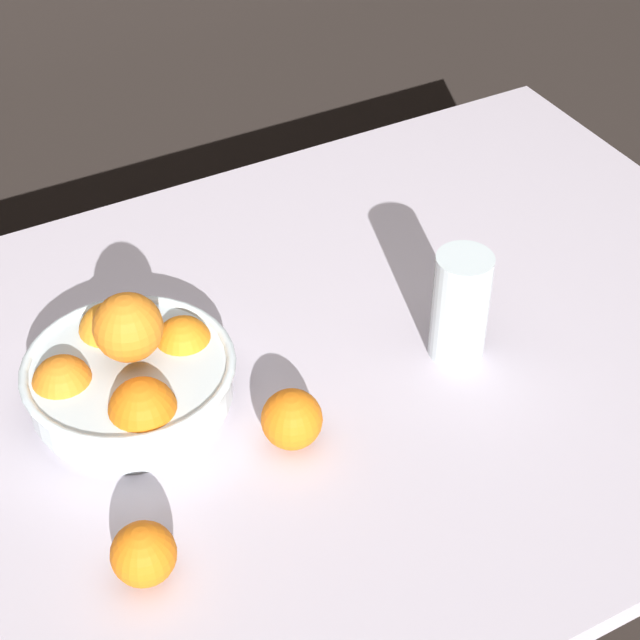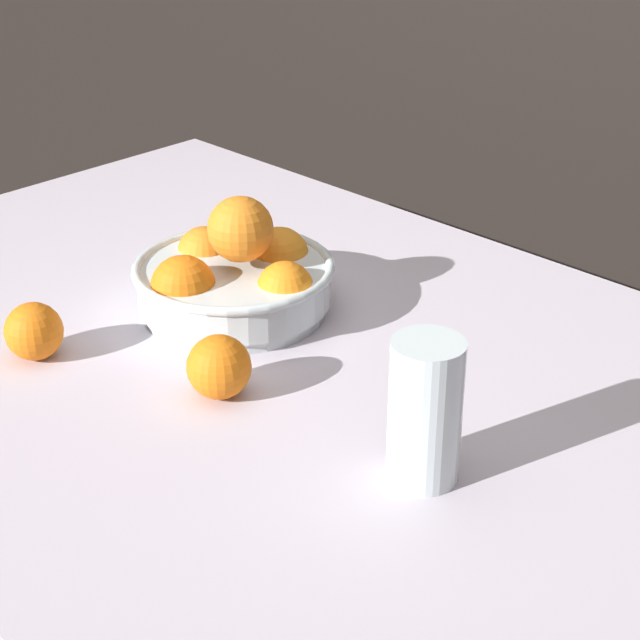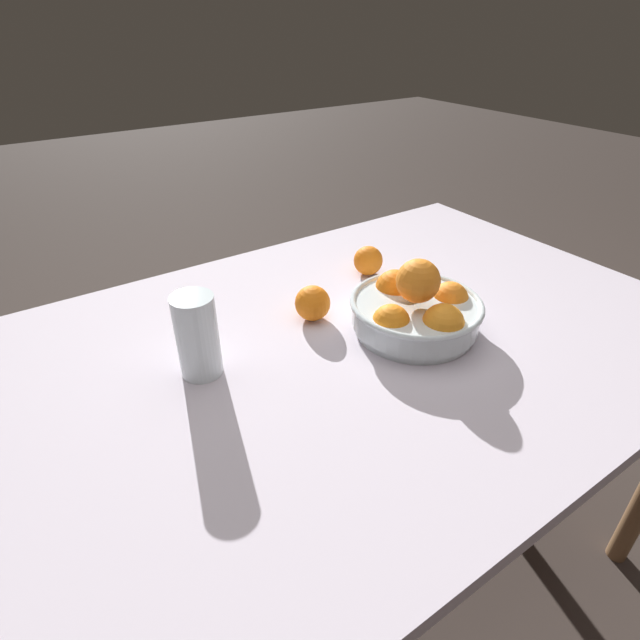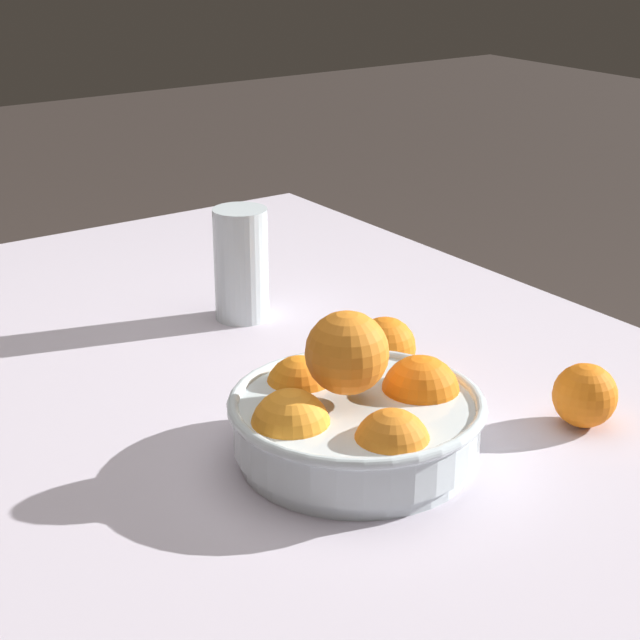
{
  "view_description": "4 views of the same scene",
  "coord_description": "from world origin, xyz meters",
  "px_view_note": "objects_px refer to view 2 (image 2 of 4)",
  "views": [
    {
      "loc": [
        -0.4,
        -0.87,
        1.68
      ],
      "look_at": [
        0.07,
        -0.01,
        0.83
      ],
      "focal_mm": 60.0,
      "sensor_mm": 36.0,
      "label": 1
    },
    {
      "loc": [
        0.77,
        -0.74,
        1.37
      ],
      "look_at": [
        0.03,
        0.02,
        0.81
      ],
      "focal_mm": 60.0,
      "sensor_mm": 36.0,
      "label": 2
    },
    {
      "loc": [
        0.46,
        0.63,
        1.29
      ],
      "look_at": [
        0.02,
        -0.02,
        0.8
      ],
      "focal_mm": 28.0,
      "sensor_mm": 36.0,
      "label": 3
    },
    {
      "loc": [
        -0.91,
        0.62,
        1.27
      ],
      "look_at": [
        0.02,
        -0.03,
        0.82
      ],
      "focal_mm": 60.0,
      "sensor_mm": 36.0,
      "label": 4
    }
  ],
  "objects_px": {
    "orange_loose_front": "(34,331)",
    "orange_loose_near_bowl": "(219,367)",
    "fruit_bowl": "(235,277)",
    "juice_glass": "(425,419)"
  },
  "relations": [
    {
      "from": "orange_loose_near_bowl",
      "to": "orange_loose_front",
      "type": "relative_size",
      "value": 1.05
    },
    {
      "from": "fruit_bowl",
      "to": "orange_loose_front",
      "type": "distance_m",
      "value": 0.26
    },
    {
      "from": "fruit_bowl",
      "to": "orange_loose_near_bowl",
      "type": "height_order",
      "value": "fruit_bowl"
    },
    {
      "from": "orange_loose_near_bowl",
      "to": "juice_glass",
      "type": "bearing_deg",
      "value": 8.87
    },
    {
      "from": "orange_loose_near_bowl",
      "to": "orange_loose_front",
      "type": "xyz_separation_m",
      "value": [
        -0.22,
        -0.1,
        -0.0
      ]
    },
    {
      "from": "orange_loose_front",
      "to": "fruit_bowl",
      "type": "bearing_deg",
      "value": 72.3
    },
    {
      "from": "fruit_bowl",
      "to": "juice_glass",
      "type": "distance_m",
      "value": 0.41
    },
    {
      "from": "fruit_bowl",
      "to": "juice_glass",
      "type": "bearing_deg",
      "value": -15.32
    },
    {
      "from": "fruit_bowl",
      "to": "orange_loose_near_bowl",
      "type": "distance_m",
      "value": 0.21
    },
    {
      "from": "orange_loose_front",
      "to": "orange_loose_near_bowl",
      "type": "bearing_deg",
      "value": 23.56
    }
  ]
}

